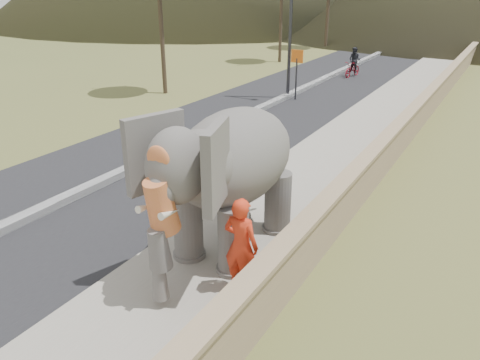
% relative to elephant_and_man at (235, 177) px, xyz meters
% --- Properties ---
extents(ground, '(160.00, 160.00, 0.00)m').
position_rel_elephant_and_man_xyz_m(ground, '(-0.02, -1.11, -1.68)').
color(ground, olive).
rests_on(ground, ground).
extents(road, '(7.00, 120.00, 0.03)m').
position_rel_elephant_and_man_xyz_m(road, '(-5.02, 8.89, -1.66)').
color(road, black).
rests_on(road, ground).
extents(median, '(0.35, 120.00, 0.22)m').
position_rel_elephant_and_man_xyz_m(median, '(-5.02, 8.89, -1.57)').
color(median, black).
rests_on(median, ground).
extents(walkway, '(3.00, 120.00, 0.15)m').
position_rel_elephant_and_man_xyz_m(walkway, '(-0.02, 8.89, -1.60)').
color(walkway, '#9E9687').
rests_on(walkway, ground).
extents(parapet, '(0.30, 120.00, 1.10)m').
position_rel_elephant_and_man_xyz_m(parapet, '(1.63, 8.89, -1.13)').
color(parapet, tan).
rests_on(parapet, ground).
extents(signboard, '(0.60, 0.08, 2.40)m').
position_rel_elephant_and_man_xyz_m(signboard, '(-4.52, 13.41, -0.04)').
color(signboard, '#2D2D33').
rests_on(signboard, ground).
extents(elephant_and_man, '(2.36, 4.26, 3.08)m').
position_rel_elephant_and_man_xyz_m(elephant_and_man, '(0.00, 0.00, 0.00)').
color(elephant_and_man, slate).
rests_on(elephant_and_man, ground).
extents(motorcyclist, '(0.89, 1.83, 1.76)m').
position_rel_elephant_and_man_xyz_m(motorcyclist, '(-3.95, 20.69, -1.01)').
color(motorcyclist, maroon).
rests_on(motorcyclist, ground).
extents(trees, '(41.31, 35.36, 9.83)m').
position_rel_elephant_and_man_xyz_m(trees, '(0.12, 30.44, 2.46)').
color(trees, '#473828').
rests_on(trees, ground).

